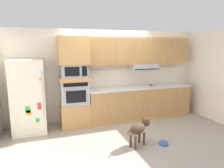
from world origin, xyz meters
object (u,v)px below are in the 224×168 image
object	(u,v)px
built_in_oven	(74,92)
microwave	(74,70)
dog	(139,128)
dog_food_bowl	(163,143)
screwdriver	(151,85)
refrigerator	(28,97)

from	to	relation	value
built_in_oven	microwave	size ratio (longest dim) A/B	1.09
dog	dog_food_bowl	distance (m)	0.62
built_in_oven	screwdriver	xyz separation A→B (m)	(2.26, 0.05, 0.03)
dog_food_bowl	refrigerator	bearing A→B (deg)	148.70
microwave	dog_food_bowl	bearing A→B (deg)	-46.92
dog	screwdriver	bearing A→B (deg)	28.05
dog	dog_food_bowl	xyz separation A→B (m)	(0.49, -0.16, -0.34)
refrigerator	microwave	size ratio (longest dim) A/B	2.73
microwave	screwdriver	distance (m)	2.32
refrigerator	built_in_oven	xyz separation A→B (m)	(1.10, 0.07, 0.02)
microwave	dog_food_bowl	xyz separation A→B (m)	(1.60, -1.71, -1.43)
screwdriver	dog_food_bowl	world-z (taller)	screwdriver
built_in_oven	dog_food_bowl	bearing A→B (deg)	-46.92
screwdriver	dog	bearing A→B (deg)	-125.67
dog_food_bowl	microwave	bearing A→B (deg)	133.08
microwave	dog_food_bowl	distance (m)	2.74
refrigerator	screwdriver	xyz separation A→B (m)	(3.36, 0.12, 0.05)
refrigerator	dog_food_bowl	world-z (taller)	refrigerator
microwave	dog_food_bowl	world-z (taller)	microwave
built_in_oven	refrigerator	bearing A→B (deg)	-176.49
screwdriver	dog_food_bowl	distance (m)	2.09
built_in_oven	dog	bearing A→B (deg)	-54.56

